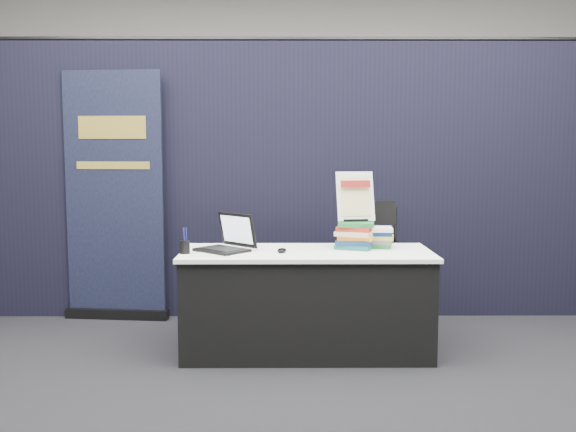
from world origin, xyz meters
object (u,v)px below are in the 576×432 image
(info_sign, at_px, (355,197))
(book_stack_tall, at_px, (355,235))
(pullup_banner, at_px, (115,210))
(stacking_chair, at_px, (370,264))
(laptop, at_px, (222,242))
(book_stack_short, at_px, (377,237))
(display_table, at_px, (306,301))

(info_sign, bearing_deg, book_stack_tall, -98.38)
(pullup_banner, height_order, stacking_chair, pullup_banner)
(book_stack_tall, distance_m, info_sign, 0.28)
(book_stack_tall, distance_m, pullup_banner, 2.17)
(book_stack_tall, xyz_separation_m, stacking_chair, (0.14, 0.25, -0.26))
(laptop, height_order, book_stack_short, laptop)
(book_stack_short, xyz_separation_m, stacking_chair, (-0.03, 0.19, -0.23))
(display_table, bearing_deg, stacking_chair, 34.06)
(info_sign, bearing_deg, stacking_chair, 49.16)
(book_stack_short, bearing_deg, stacking_chair, 97.73)
(stacking_chair, bearing_deg, info_sign, -118.02)
(pullup_banner, bearing_deg, info_sign, -16.45)
(display_table, height_order, laptop, laptop)
(info_sign, xyz_separation_m, pullup_banner, (-1.99, 0.83, -0.18))
(laptop, bearing_deg, display_table, 42.51)
(display_table, height_order, stacking_chair, stacking_chair)
(book_stack_tall, bearing_deg, pullup_banner, 156.60)
(display_table, relative_size, laptop, 3.72)
(book_stack_tall, xyz_separation_m, pullup_banner, (-1.99, 0.86, 0.10))
(info_sign, relative_size, pullup_banner, 0.18)
(laptop, xyz_separation_m, book_stack_tall, (0.97, 0.08, 0.04))
(display_table, relative_size, book_stack_tall, 6.25)
(laptop, relative_size, stacking_chair, 0.45)
(book_stack_short, relative_size, pullup_banner, 0.11)
(pullup_banner, xyz_separation_m, stacking_chair, (2.13, -0.61, -0.36))
(pullup_banner, bearing_deg, book_stack_short, -14.15)
(laptop, height_order, info_sign, info_sign)
(book_stack_tall, bearing_deg, display_table, -166.50)
(laptop, bearing_deg, book_stack_short, 50.18)
(display_table, distance_m, pullup_banner, 1.97)
(laptop, relative_size, pullup_banner, 0.23)
(book_stack_short, bearing_deg, pullup_banner, 159.65)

